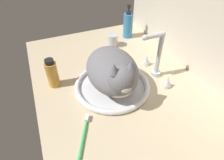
{
  "coord_description": "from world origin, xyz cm",
  "views": [
    {
      "loc": [
        57.0,
        -25.91,
        58.02
      ],
      "look_at": [
        2.24,
        -3.17,
        7.0
      ],
      "focal_mm": 30.8,
      "sensor_mm": 36.0,
      "label": 1
    }
  ],
  "objects_px": {
    "cat": "(113,72)",
    "metal_jar": "(113,40)",
    "amber_bottle": "(52,74)",
    "toothbrush": "(84,136)",
    "faucet": "(156,60)",
    "soap_pump_bottle": "(128,25)",
    "sink_basin": "(112,85)"
  },
  "relations": [
    {
      "from": "metal_jar",
      "to": "soap_pump_bottle",
      "type": "height_order",
      "value": "soap_pump_bottle"
    },
    {
      "from": "sink_basin",
      "to": "amber_bottle",
      "type": "height_order",
      "value": "amber_bottle"
    },
    {
      "from": "cat",
      "to": "soap_pump_bottle",
      "type": "xyz_separation_m",
      "value": [
        -0.39,
        0.26,
        -0.02
      ]
    },
    {
      "from": "soap_pump_bottle",
      "to": "amber_bottle",
      "type": "distance_m",
      "value": 0.54
    },
    {
      "from": "amber_bottle",
      "to": "sink_basin",
      "type": "bearing_deg",
      "value": 63.96
    },
    {
      "from": "sink_basin",
      "to": "cat",
      "type": "xyz_separation_m",
      "value": [
        0.02,
        -0.0,
        0.09
      ]
    },
    {
      "from": "cat",
      "to": "toothbrush",
      "type": "bearing_deg",
      "value": -46.21
    },
    {
      "from": "faucet",
      "to": "cat",
      "type": "xyz_separation_m",
      "value": [
        0.02,
        -0.21,
        0.01
      ]
    },
    {
      "from": "amber_bottle",
      "to": "toothbrush",
      "type": "height_order",
      "value": "amber_bottle"
    },
    {
      "from": "metal_jar",
      "to": "toothbrush",
      "type": "distance_m",
      "value": 0.59
    },
    {
      "from": "metal_jar",
      "to": "faucet",
      "type": "bearing_deg",
      "value": 12.78
    },
    {
      "from": "sink_basin",
      "to": "faucet",
      "type": "bearing_deg",
      "value": 90.0
    },
    {
      "from": "sink_basin",
      "to": "metal_jar",
      "type": "bearing_deg",
      "value": 156.97
    },
    {
      "from": "toothbrush",
      "to": "sink_basin",
      "type": "bearing_deg",
      "value": 136.3
    },
    {
      "from": "soap_pump_bottle",
      "to": "sink_basin",
      "type": "bearing_deg",
      "value": -34.18
    },
    {
      "from": "faucet",
      "to": "amber_bottle",
      "type": "bearing_deg",
      "value": -104.19
    },
    {
      "from": "toothbrush",
      "to": "cat",
      "type": "bearing_deg",
      "value": 133.79
    },
    {
      "from": "sink_basin",
      "to": "cat",
      "type": "height_order",
      "value": "cat"
    },
    {
      "from": "faucet",
      "to": "amber_bottle",
      "type": "height_order",
      "value": "faucet"
    },
    {
      "from": "sink_basin",
      "to": "faucet",
      "type": "distance_m",
      "value": 0.22
    },
    {
      "from": "metal_jar",
      "to": "cat",
      "type": "bearing_deg",
      "value": -22.17
    },
    {
      "from": "faucet",
      "to": "soap_pump_bottle",
      "type": "bearing_deg",
      "value": 172.3
    },
    {
      "from": "faucet",
      "to": "metal_jar",
      "type": "height_order",
      "value": "faucet"
    },
    {
      "from": "faucet",
      "to": "metal_jar",
      "type": "bearing_deg",
      "value": -167.22
    },
    {
      "from": "cat",
      "to": "metal_jar",
      "type": "bearing_deg",
      "value": 157.83
    },
    {
      "from": "faucet",
      "to": "metal_jar",
      "type": "distance_m",
      "value": 0.32
    },
    {
      "from": "cat",
      "to": "amber_bottle",
      "type": "bearing_deg",
      "value": -119.65
    },
    {
      "from": "faucet",
      "to": "amber_bottle",
      "type": "relative_size",
      "value": 1.66
    },
    {
      "from": "cat",
      "to": "metal_jar",
      "type": "height_order",
      "value": "cat"
    },
    {
      "from": "faucet",
      "to": "cat",
      "type": "height_order",
      "value": "faucet"
    },
    {
      "from": "sink_basin",
      "to": "amber_bottle",
      "type": "distance_m",
      "value": 0.25
    },
    {
      "from": "faucet",
      "to": "soap_pump_bottle",
      "type": "relative_size",
      "value": 1.14
    }
  ]
}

